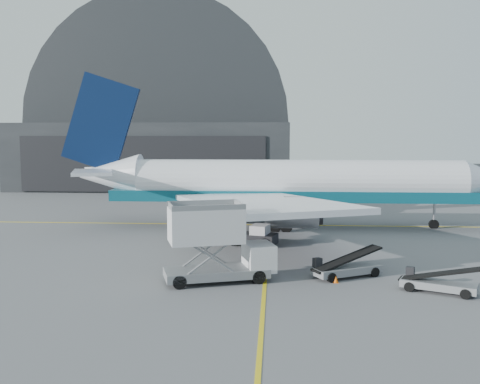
# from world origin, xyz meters

# --- Properties ---
(ground) EXTENTS (200.00, 200.00, 0.00)m
(ground) POSITION_xyz_m (0.00, 0.00, 0.00)
(ground) COLOR #565659
(ground) RESTS_ON ground
(taxi_lines) EXTENTS (80.00, 42.12, 0.02)m
(taxi_lines) POSITION_xyz_m (0.00, 12.67, 0.01)
(taxi_lines) COLOR yellow
(taxi_lines) RESTS_ON ground
(hangar) EXTENTS (50.00, 28.30, 28.00)m
(hangar) POSITION_xyz_m (-22.00, 64.95, 9.54)
(hangar) COLOR black
(hangar) RESTS_ON ground
(distant_bldg_a) EXTENTS (14.00, 8.00, 4.00)m
(distant_bldg_a) POSITION_xyz_m (38.00, 72.00, 0.00)
(distant_bldg_a) COLOR black
(distant_bldg_a) RESTS_ON ground
(airliner) EXTENTS (47.61, 46.17, 16.71)m
(airliner) POSITION_xyz_m (1.19, 18.89, 4.68)
(airliner) COLOR white
(airliner) RESTS_ON ground
(catering_truck) EXTENTS (7.78, 4.76, 5.03)m
(catering_truck) POSITION_xyz_m (-3.33, -3.26, 2.55)
(catering_truck) COLOR slate
(catering_truck) RESTS_ON ground
(pushback_tug) EXTENTS (4.52, 3.30, 1.88)m
(pushback_tug) POSITION_xyz_m (-1.17, 9.12, 0.71)
(pushback_tug) COLOR black
(pushback_tug) RESTS_ON ground
(belt_loader_a) EXTENTS (5.13, 3.78, 1.99)m
(belt_loader_a) POSITION_xyz_m (5.57, -1.47, 0.61)
(belt_loader_a) COLOR slate
(belt_loader_a) RESTS_ON ground
(belt_loader_b) EXTENTS (4.79, 3.27, 1.83)m
(belt_loader_b) POSITION_xyz_m (10.85, -4.74, 0.56)
(belt_loader_b) COLOR slate
(belt_loader_b) RESTS_ON ground
(traffic_cone) EXTENTS (0.34, 0.34, 0.49)m
(traffic_cone) POSITION_xyz_m (4.72, -3.01, 0.23)
(traffic_cone) COLOR #ED5B07
(traffic_cone) RESTS_ON ground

